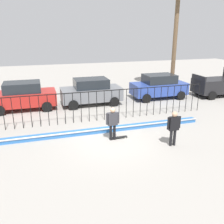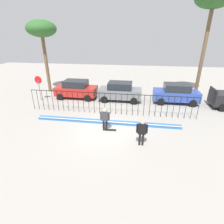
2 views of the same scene
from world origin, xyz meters
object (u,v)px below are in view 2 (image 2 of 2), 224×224
object	(u,v)px
skateboard	(110,130)
parked_car_gray	(120,91)
parked_car_red	(76,89)
parked_car_blue	(176,93)
camera_operator	(142,131)
skateboarder	(105,118)
palm_tree_tall	(214,1)
palm_tree_short	(42,30)
stop_sign	(39,85)

from	to	relation	value
skateboard	parked_car_gray	distance (m)	6.42
parked_car_red	parked_car_blue	world-z (taller)	same
skateboard	parked_car_blue	bearing A→B (deg)	48.77
camera_operator	parked_car_red	world-z (taller)	parked_car_red
skateboarder	skateboard	xyz separation A→B (m)	(0.38, 0.05, -0.94)
skateboard	palm_tree_tall	xyz separation A→B (m)	(8.00, 8.90, 8.97)
skateboard	palm_tree_short	xyz separation A→B (m)	(-8.71, 8.36, 6.61)
skateboarder	parked_car_gray	distance (m)	6.41
parked_car_gray	palm_tree_tall	world-z (taller)	palm_tree_tall
parked_car_gray	parked_car_blue	xyz separation A→B (m)	(5.50, 0.17, 0.00)
parked_car_blue	palm_tree_tall	distance (m)	8.77
parked_car_gray	palm_tree_short	bearing A→B (deg)	169.23
skateboarder	skateboard	bearing A→B (deg)	4.12
parked_car_blue	palm_tree_tall	world-z (taller)	palm_tree_tall
camera_operator	parked_car_red	size ratio (longest dim) A/B	0.39
parked_car_gray	parked_car_blue	size ratio (longest dim) A/B	1.00
stop_sign	palm_tree_tall	world-z (taller)	palm_tree_tall
camera_operator	parked_car_blue	size ratio (longest dim) A/B	0.39
palm_tree_short	stop_sign	bearing A→B (deg)	-79.46
palm_tree_short	camera_operator	bearing A→B (deg)	-42.27
parked_car_blue	stop_sign	world-z (taller)	stop_sign
camera_operator	parked_car_blue	bearing A→B (deg)	-61.91
skateboard	camera_operator	distance (m)	2.77
stop_sign	palm_tree_short	size ratio (longest dim) A/B	0.32
camera_operator	stop_sign	size ratio (longest dim) A/B	0.67
skateboarder	parked_car_blue	xyz separation A→B (m)	(5.84, 6.56, -0.03)
palm_tree_short	palm_tree_tall	bearing A→B (deg)	1.84
palm_tree_short	skateboard	bearing A→B (deg)	-43.84
camera_operator	palm_tree_tall	bearing A→B (deg)	-68.79
parked_car_red	palm_tree_short	bearing A→B (deg)	158.69
skateboard	parked_car_gray	bearing A→B (deg)	89.05
stop_sign	palm_tree_tall	bearing A→B (deg)	12.95
parked_car_blue	skateboarder	bearing A→B (deg)	-135.17
camera_operator	palm_tree_short	distance (m)	15.70
stop_sign	palm_tree_tall	distance (m)	18.12
camera_operator	palm_tree_tall	distance (m)	14.37
parked_car_gray	palm_tree_tall	xyz separation A→B (m)	(8.03, 2.54, 8.06)
skateboard	parked_car_gray	world-z (taller)	parked_car_gray
camera_operator	parked_car_blue	world-z (taller)	parked_car_blue
camera_operator	stop_sign	distance (m)	12.25
skateboarder	skateboard	distance (m)	1.02
skateboard	palm_tree_short	size ratio (longest dim) A/B	0.10
skateboarder	parked_car_blue	bearing A→B (deg)	45.68
parked_car_red	parked_car_blue	size ratio (longest dim) A/B	1.00
skateboarder	palm_tree_short	xyz separation A→B (m)	(-8.33, 8.40, 5.67)
palm_tree_tall	parked_car_red	bearing A→B (deg)	-169.19
palm_tree_tall	skateboarder	bearing A→B (deg)	-133.13
skateboarder	palm_tree_tall	distance (m)	14.65
parked_car_blue	stop_sign	bearing A→B (deg)	-177.94
parked_car_blue	palm_tree_short	size ratio (longest dim) A/B	0.56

